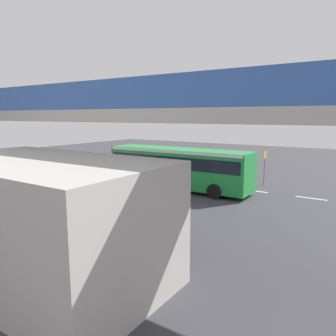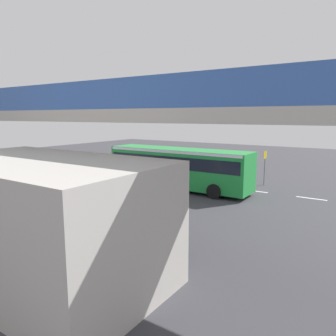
# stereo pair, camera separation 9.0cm
# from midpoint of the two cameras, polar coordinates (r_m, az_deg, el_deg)

# --- Properties ---
(ground) EXTENTS (80.00, 80.00, 0.00)m
(ground) POSITION_cam_midpoint_polar(r_m,az_deg,el_deg) (24.94, 4.81, -3.83)
(ground) COLOR #38383D
(city_bus) EXTENTS (11.54, 2.85, 3.15)m
(city_bus) POSITION_cam_midpoint_polar(r_m,az_deg,el_deg) (24.77, 1.70, 0.54)
(city_bus) COLOR #1E8C38
(city_bus) RESTS_ON ground
(parked_van) EXTENTS (4.80, 2.17, 2.05)m
(parked_van) POSITION_cam_midpoint_polar(r_m,az_deg,el_deg) (25.81, -17.30, -1.10)
(parked_van) COLOR #B7BCC6
(parked_van) RESTS_ON ground
(bicycle_green) EXTENTS (1.77, 0.44, 0.96)m
(bicycle_green) POSITION_cam_midpoint_polar(r_m,az_deg,el_deg) (30.10, -17.88, -1.26)
(bicycle_green) COLOR black
(bicycle_green) RESTS_ON ground
(bicycle_orange) EXTENTS (1.77, 0.44, 0.96)m
(bicycle_orange) POSITION_cam_midpoint_polar(r_m,az_deg,el_deg) (29.11, -21.39, -1.80)
(bicycle_orange) COLOR black
(bicycle_orange) RESTS_ON ground
(pedestrian) EXTENTS (0.38, 0.38, 1.79)m
(pedestrian) POSITION_cam_midpoint_polar(r_m,az_deg,el_deg) (24.37, -7.85, -2.06)
(pedestrian) COLOR #2D2D38
(pedestrian) RESTS_ON ground
(traffic_sign) EXTENTS (0.08, 0.60, 2.80)m
(traffic_sign) POSITION_cam_midpoint_polar(r_m,az_deg,el_deg) (27.29, 16.75, 0.98)
(traffic_sign) COLOR slate
(traffic_sign) RESTS_ON ground
(lane_dash_leftmost) EXTENTS (2.00, 0.20, 0.01)m
(lane_dash_leftmost) POSITION_cam_midpoint_polar(r_m,az_deg,el_deg) (24.34, 24.07, -4.94)
(lane_dash_leftmost) COLOR silver
(lane_dash_leftmost) RESTS_ON ground
(lane_dash_left) EXTENTS (2.00, 0.20, 0.01)m
(lane_dash_left) POSITION_cam_midpoint_polar(r_m,az_deg,el_deg) (25.23, 15.07, -3.96)
(lane_dash_left) COLOR silver
(lane_dash_left) RESTS_ON ground
(lane_dash_centre) EXTENTS (2.00, 0.20, 0.01)m
(lane_dash_centre) POSITION_cam_midpoint_polar(r_m,az_deg,el_deg) (26.70, 6.89, -2.99)
(lane_dash_centre) COLOR silver
(lane_dash_centre) RESTS_ON ground
(lane_dash_right) EXTENTS (2.00, 0.20, 0.01)m
(lane_dash_right) POSITION_cam_midpoint_polar(r_m,az_deg,el_deg) (28.65, -0.30, -2.08)
(lane_dash_right) COLOR silver
(lane_dash_right) RESTS_ON ground
(lane_dash_rightmost) EXTENTS (2.00, 0.20, 0.01)m
(lane_dash_rightmost) POSITION_cam_midpoint_polar(r_m,az_deg,el_deg) (31.00, -6.47, -1.27)
(lane_dash_rightmost) COLOR silver
(lane_dash_rightmost) RESTS_ON ground
(pedestrian_overpass) EXTENTS (27.61, 2.60, 6.99)m
(pedestrian_overpass) POSITION_cam_midpoint_polar(r_m,az_deg,el_deg) (15.42, -15.29, 7.32)
(pedestrian_overpass) COLOR #B2ADA5
(pedestrian_overpass) RESTS_ON ground
(station_building) EXTENTS (9.00, 5.04, 4.20)m
(station_building) POSITION_cam_midpoint_polar(r_m,az_deg,el_deg) (12.05, -21.80, -8.47)
(station_building) COLOR #B2ADA5
(station_building) RESTS_ON ground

